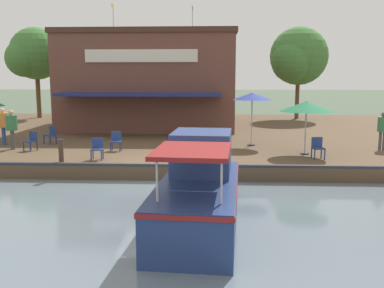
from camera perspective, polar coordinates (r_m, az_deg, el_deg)
name	(u,v)px	position (r m, az deg, el deg)	size (l,w,h in m)	color
ground_plane	(153,183)	(15.82, -5.17, -5.19)	(220.00, 220.00, 0.00)	#4C5B47
quay_deck	(178,134)	(26.52, -1.90, 1.28)	(22.00, 56.00, 0.60)	brown
quay_edge_fender	(154,165)	(15.77, -5.15, -2.81)	(0.20, 50.40, 0.10)	#2D2D33
waterfront_restaurant	(154,80)	(29.20, -5.15, 8.44)	(11.63, 10.72, 8.00)	brown
patio_umbrella_mid_patio_left	(252,97)	(20.39, 8.03, 6.29)	(1.84, 1.84, 2.55)	#B7B7B7
patio_umbrella_by_entrance	(307,106)	(18.53, 15.03, 4.87)	(2.25, 2.25, 2.28)	#B7B7B7
cafe_chair_under_first_umbrella	(116,140)	(19.22, -10.10, 0.52)	(0.47, 0.47, 0.85)	navy
cafe_chair_far_corner_seat	(318,147)	(17.87, 16.42, -0.35)	(0.48, 0.48, 0.85)	navy
cafe_chair_facing_river	(31,140)	(20.29, -20.64, 0.52)	(0.58, 0.58, 0.85)	navy
cafe_chair_mid_patio	(51,134)	(22.03, -18.29, 1.27)	(0.59, 0.59, 0.85)	navy
cafe_chair_beside_entrance	(97,148)	(17.33, -12.52, -0.48)	(0.48, 0.48, 0.85)	navy
person_at_quay_edge	(383,126)	(20.94, 24.13, 2.19)	(0.48, 0.48, 1.70)	#4C4C56
person_near_entrance	(12,124)	(20.92, -22.92, 2.41)	(0.50, 0.50, 1.78)	#4C4C56
person_mid_patio	(3,122)	(22.43, -23.91, 2.74)	(0.50, 0.50, 1.77)	#2D5193
motorboat_distant_upstream	(201,189)	(11.39, 1.17, -6.07)	(6.22, 2.30, 2.34)	navy
mooring_post	(61,152)	(16.78, -17.06, -0.98)	(0.22, 0.22, 0.93)	#473323
tree_upstream_bank	(297,58)	(34.12, 13.83, 11.13)	(4.63, 4.41, 7.01)	brown
tree_behind_restaurant	(33,55)	(36.09, -20.43, 11.07)	(4.25, 4.05, 7.05)	brown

